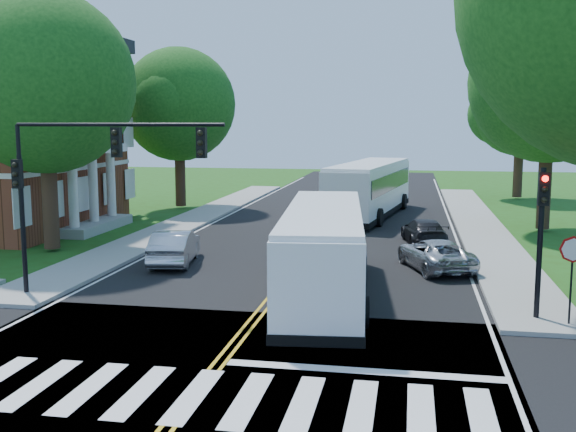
% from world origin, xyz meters
% --- Properties ---
extents(ground, '(140.00, 140.00, 0.00)m').
position_xyz_m(ground, '(0.00, 0.00, 0.00)').
color(ground, '#234A12').
rests_on(ground, ground).
extents(road, '(14.00, 96.00, 0.01)m').
position_xyz_m(road, '(0.00, 18.00, 0.01)').
color(road, black).
rests_on(road, ground).
extents(cross_road, '(60.00, 12.00, 0.01)m').
position_xyz_m(cross_road, '(0.00, 0.00, 0.01)').
color(cross_road, black).
rests_on(cross_road, ground).
extents(center_line, '(0.36, 70.00, 0.01)m').
position_xyz_m(center_line, '(0.00, 22.00, 0.01)').
color(center_line, gold).
rests_on(center_line, road).
extents(edge_line_w, '(0.12, 70.00, 0.01)m').
position_xyz_m(edge_line_w, '(-6.80, 22.00, 0.01)').
color(edge_line_w, silver).
rests_on(edge_line_w, road).
extents(edge_line_e, '(0.12, 70.00, 0.01)m').
position_xyz_m(edge_line_e, '(6.80, 22.00, 0.01)').
color(edge_line_e, silver).
rests_on(edge_line_e, road).
extents(crosswalk, '(12.60, 3.00, 0.01)m').
position_xyz_m(crosswalk, '(0.00, -0.50, 0.02)').
color(crosswalk, silver).
rests_on(crosswalk, road).
extents(stop_bar, '(6.60, 0.40, 0.01)m').
position_xyz_m(stop_bar, '(3.50, 1.60, 0.02)').
color(stop_bar, silver).
rests_on(stop_bar, road).
extents(sidewalk_nw, '(2.60, 40.00, 0.15)m').
position_xyz_m(sidewalk_nw, '(-8.30, 25.00, 0.07)').
color(sidewalk_nw, gray).
rests_on(sidewalk_nw, ground).
extents(sidewalk_ne, '(2.60, 40.00, 0.15)m').
position_xyz_m(sidewalk_ne, '(8.30, 25.00, 0.07)').
color(sidewalk_ne, gray).
rests_on(sidewalk_ne, ground).
extents(tree_west_near, '(8.00, 8.00, 11.40)m').
position_xyz_m(tree_west_near, '(-11.50, 14.00, 7.53)').
color(tree_west_near, '#301C13').
rests_on(tree_west_near, ground).
extents(tree_west_far, '(7.60, 7.60, 10.67)m').
position_xyz_m(tree_west_far, '(-11.00, 30.00, 7.00)').
color(tree_west_far, '#301C13').
rests_on(tree_west_far, ground).
extents(tree_east_mid, '(8.40, 8.40, 11.93)m').
position_xyz_m(tree_east_mid, '(11.50, 24.00, 7.86)').
color(tree_east_mid, '#301C13').
rests_on(tree_east_mid, ground).
extents(tree_east_far, '(7.20, 7.20, 10.34)m').
position_xyz_m(tree_east_far, '(12.50, 40.00, 6.86)').
color(tree_east_far, '#301C13').
rests_on(tree_east_far, ground).
extents(signal_nw, '(7.15, 0.46, 5.66)m').
position_xyz_m(signal_nw, '(-5.86, 6.43, 4.38)').
color(signal_nw, black).
rests_on(signal_nw, ground).
extents(signal_ne, '(0.30, 0.46, 4.40)m').
position_xyz_m(signal_ne, '(8.20, 6.44, 2.96)').
color(signal_ne, black).
rests_on(signal_ne, ground).
extents(stop_sign, '(0.76, 0.08, 2.53)m').
position_xyz_m(stop_sign, '(9.00, 5.98, 2.03)').
color(stop_sign, black).
rests_on(stop_sign, ground).
extents(bus_lead, '(3.62, 11.75, 2.99)m').
position_xyz_m(bus_lead, '(1.66, 8.31, 1.59)').
color(bus_lead, white).
rests_on(bus_lead, road).
extents(bus_follow, '(4.75, 13.18, 3.34)m').
position_xyz_m(bus_follow, '(1.97, 28.12, 1.78)').
color(bus_follow, white).
rests_on(bus_follow, road).
extents(hatchback, '(2.21, 4.52, 1.43)m').
position_xyz_m(hatchback, '(-5.06, 12.35, 0.72)').
color(hatchback, '#B7B9BF').
rests_on(hatchback, road).
extents(suv, '(3.39, 4.84, 1.23)m').
position_xyz_m(suv, '(5.50, 13.22, 0.62)').
color(suv, '#B2B4B9').
rests_on(suv, road).
extents(dark_sedan, '(2.41, 4.44, 1.22)m').
position_xyz_m(dark_sedan, '(5.15, 18.90, 0.62)').
color(dark_sedan, black).
rests_on(dark_sedan, road).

